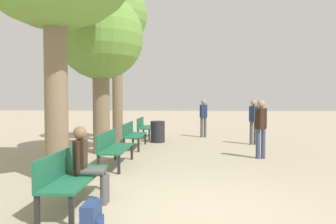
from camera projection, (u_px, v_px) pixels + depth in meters
name	position (u px, v px, depth m)	size (l,w,h in m)	color
ground_plane	(196.00, 210.00, 4.85)	(80.00, 80.00, 0.00)	tan
bench_row_0	(70.00, 173.00, 5.05)	(0.54, 1.81, 0.84)	#1E6042
bench_row_1	(113.00, 146.00, 8.01)	(0.54, 1.81, 0.84)	#1E6042
bench_row_2	(133.00, 133.00, 10.98)	(0.54, 1.81, 0.84)	#1E6042
bench_row_3	(144.00, 126.00, 13.94)	(0.54, 1.81, 0.84)	#1E6042
tree_row_1	(101.00, 39.00, 9.79)	(2.56, 2.56, 4.79)	#7A664C
tree_row_2	(117.00, 18.00, 12.10)	(2.25, 2.25, 5.88)	#7A664C
person_seated	(87.00, 162.00, 5.14)	(0.55, 0.31, 1.22)	#4C4C4C
backpack	(92.00, 220.00, 3.89)	(0.21, 0.38, 0.42)	navy
pedestrian_near	(261.00, 125.00, 8.99)	(0.33, 0.28, 1.62)	#384260
pedestrian_mid	(253.00, 119.00, 11.73)	(0.33, 0.29, 1.62)	#4C4C4C
pedestrian_far	(203.00, 116.00, 13.98)	(0.33, 0.22, 1.62)	#4C4C4C
trash_bin	(158.00, 132.00, 12.36)	(0.54, 0.54, 0.81)	#232328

